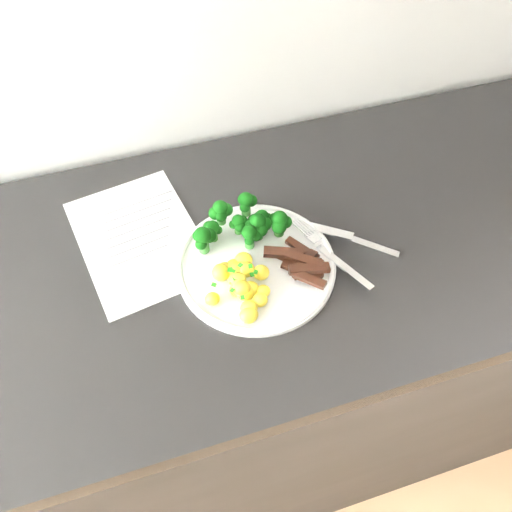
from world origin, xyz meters
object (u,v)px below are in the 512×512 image
object	(u,v)px
potatoes	(241,283)
beef_strips	(301,263)
plate	(256,264)
broccoli	(243,223)
knife	(359,242)
recipe_paper	(139,238)
counter	(226,375)
fork	(333,256)

from	to	relation	value
potatoes	beef_strips	xyz separation A→B (m)	(0.10, 0.01, -0.00)
plate	potatoes	bearing A→B (deg)	-133.67
broccoli	beef_strips	size ratio (longest dim) A/B	1.35
plate	knife	size ratio (longest dim) A/B	1.69
recipe_paper	knife	distance (m)	0.37
plate	knife	xyz separation A→B (m)	(0.18, -0.01, 0.00)
counter	fork	bearing A→B (deg)	-16.12
recipe_paper	plate	xyz separation A→B (m)	(0.17, -0.12, 0.01)
counter	recipe_paper	xyz separation A→B (m)	(-0.11, 0.09, 0.43)
plate	knife	world-z (taller)	knife
plate	knife	bearing A→B (deg)	-2.63
plate	broccoli	world-z (taller)	broccoli
broccoli	beef_strips	distance (m)	0.12
beef_strips	fork	distance (m)	0.05
broccoli	fork	size ratio (longest dim) A/B	0.96
plate	broccoli	bearing A→B (deg)	92.17
potatoes	fork	bearing A→B (deg)	3.01
beef_strips	knife	xyz separation A→B (m)	(0.11, 0.02, -0.01)
counter	plate	xyz separation A→B (m)	(0.06, -0.02, 0.44)
knife	beef_strips	bearing A→B (deg)	-170.00
potatoes	knife	xyz separation A→B (m)	(0.21, 0.03, -0.01)
knife	plate	bearing A→B (deg)	177.37
potatoes	beef_strips	distance (m)	0.10
plate	potatoes	distance (m)	0.05
plate	fork	bearing A→B (deg)	-13.56
beef_strips	fork	world-z (taller)	beef_strips
counter	plate	bearing A→B (deg)	-20.80
recipe_paper	beef_strips	bearing A→B (deg)	-31.14
counter	fork	world-z (taller)	fork
counter	recipe_paper	distance (m)	0.46
counter	broccoli	world-z (taller)	broccoli
counter	knife	size ratio (longest dim) A/B	15.13
counter	plate	distance (m)	0.44
potatoes	knife	distance (m)	0.21
beef_strips	fork	size ratio (longest dim) A/B	0.71
recipe_paper	broccoli	world-z (taller)	broccoli
plate	beef_strips	distance (m)	0.07
counter	beef_strips	distance (m)	0.47
counter	potatoes	xyz separation A→B (m)	(0.03, -0.06, 0.45)
counter	plate	world-z (taller)	plate
counter	knife	xyz separation A→B (m)	(0.24, -0.03, 0.44)
counter	potatoes	world-z (taller)	potatoes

